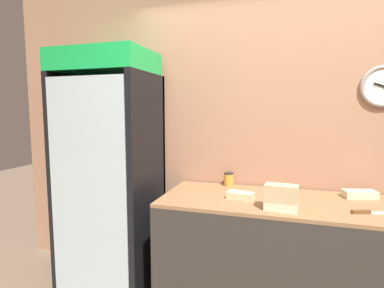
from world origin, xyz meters
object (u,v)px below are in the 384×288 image
sandwich_stack_middle (281,198)px  sandwich_stack_top (281,189)px  sandwich_flat_left (240,195)px  sandwich_stack_bottom (281,206)px  chefs_knife (373,212)px  beverage_cooler (113,161)px  condiment_jar (229,179)px  sandwich_flat_right (360,194)px

sandwich_stack_middle → sandwich_stack_top: sandwich_stack_top is taller
sandwich_stack_top → sandwich_flat_left: 0.36m
sandwich_stack_bottom → chefs_knife: (0.56, 0.11, -0.02)m
sandwich_flat_left → chefs_knife: 0.84m
beverage_cooler → condiment_jar: bearing=11.7°
beverage_cooler → sandwich_stack_top: size_ratio=9.39×
sandwich_stack_bottom → condiment_jar: 0.69m
beverage_cooler → sandwich_flat_right: beverage_cooler is taller
sandwich_flat_left → condiment_jar: size_ratio=1.74×
sandwich_stack_middle → chefs_knife: (0.56, 0.11, -0.08)m
beverage_cooler → sandwich_stack_middle: 1.48m
beverage_cooler → sandwich_flat_left: bearing=-7.4°
sandwich_flat_right → sandwich_stack_top: bearing=-140.2°
sandwich_stack_top → sandwich_flat_right: (0.56, 0.46, -0.11)m
sandwich_flat_left → condiment_jar: 0.39m
sandwich_flat_left → sandwich_flat_right: 0.89m
sandwich_flat_left → chefs_knife: bearing=-4.9°
sandwich_stack_bottom → sandwich_stack_top: bearing=0.0°
sandwich_stack_top → sandwich_stack_bottom: bearing=180.0°
sandwich_flat_right → condiment_jar: bearing=175.7°
beverage_cooler → chefs_knife: (1.99, -0.22, -0.20)m
sandwich_stack_top → chefs_knife: (0.56, 0.11, -0.13)m
sandwich_stack_top → chefs_knife: sandwich_stack_top is taller
sandwich_flat_right → chefs_knife: sandwich_flat_right is taller
sandwich_stack_bottom → sandwich_stack_middle: bearing=0.0°
sandwich_stack_top → chefs_knife: bearing=11.2°
sandwich_stack_bottom → sandwich_stack_middle: size_ratio=1.00×
condiment_jar → sandwich_stack_bottom: bearing=-51.1°
sandwich_stack_middle → sandwich_flat_right: bearing=39.8°
sandwich_flat_left → chefs_knife: size_ratio=0.56×
sandwich_stack_top → condiment_jar: sandwich_stack_top is taller
sandwich_stack_bottom → condiment_jar: condiment_jar is taller
beverage_cooler → condiment_jar: beverage_cooler is taller
sandwich_stack_middle → beverage_cooler: bearing=167.0°
sandwich_stack_bottom → chefs_knife: size_ratio=0.60×
sandwich_flat_left → condiment_jar: (-0.15, 0.36, 0.03)m
sandwich_stack_bottom → sandwich_stack_middle: sandwich_stack_middle is taller
condiment_jar → sandwich_stack_middle: bearing=-51.1°
sandwich_stack_bottom → sandwich_stack_middle: 0.06m
sandwich_stack_bottom → chefs_knife: 0.57m
beverage_cooler → chefs_knife: bearing=-6.3°
beverage_cooler → sandwich_flat_left: (1.15, -0.15, -0.18)m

